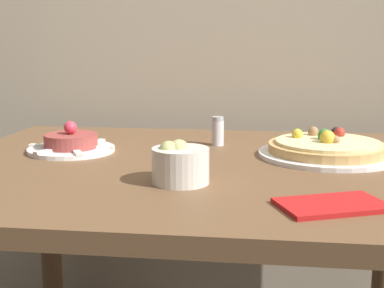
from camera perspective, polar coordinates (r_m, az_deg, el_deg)
The scene contains 6 objects.
dining_table at distance 1.17m, azimuth 0.37°, elevation -7.03°, with size 1.10×0.86×0.74m.
pizza_plate at distance 1.24m, azimuth 14.24°, elevation -0.50°, with size 0.31×0.31×0.06m.
tartare_plate at distance 1.28m, azimuth -12.76°, elevation -0.03°, with size 0.20×0.20×0.07m.
small_bowl at distance 0.98m, azimuth -1.32°, elevation -2.05°, with size 0.11×0.11×0.08m.
napkin at distance 0.87m, azimuth 14.72°, elevation -6.31°, with size 0.19×0.15×0.01m.
salt_shaker at distance 1.33m, azimuth 2.76°, elevation 1.37°, with size 0.03×0.03×0.07m.
Camera 1 is at (0.14, -0.67, 1.00)m, focal length 50.00 mm.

